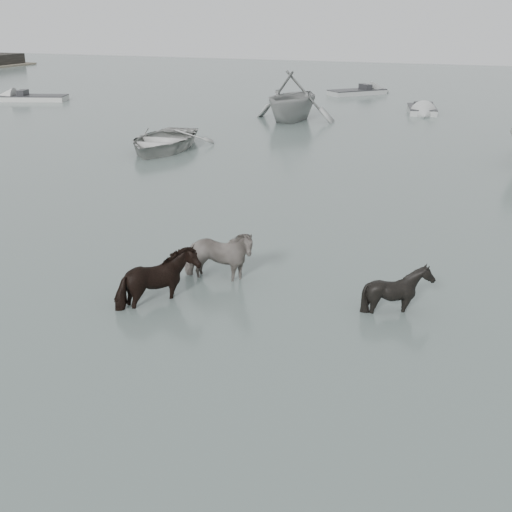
# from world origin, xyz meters

# --- Properties ---
(ground) EXTENTS (140.00, 140.00, 0.00)m
(ground) POSITION_xyz_m (0.00, 0.00, 0.00)
(ground) COLOR #556561
(ground) RESTS_ON ground
(pony_pinto) EXTENTS (1.91, 1.04, 1.54)m
(pony_pinto) POSITION_xyz_m (-0.58, 0.90, 0.77)
(pony_pinto) COLOR black
(pony_pinto) RESTS_ON ground
(pony_dark) EXTENTS (1.54, 1.73, 1.57)m
(pony_dark) POSITION_xyz_m (-1.25, -0.74, 0.78)
(pony_dark) COLOR black
(pony_dark) RESTS_ON ground
(pony_black) EXTENTS (1.49, 1.39, 1.36)m
(pony_black) POSITION_xyz_m (3.66, 0.74, 0.68)
(pony_black) COLOR black
(pony_black) RESTS_ON ground
(rowboat_lead) EXTENTS (4.41, 5.78, 1.12)m
(rowboat_lead) POSITION_xyz_m (-9.11, 14.00, 0.56)
(rowboat_lead) COLOR #AEAFAA
(rowboat_lead) RESTS_ON ground
(rowboat_trail) EXTENTS (5.37, 6.07, 2.98)m
(rowboat_trail) POSITION_xyz_m (-6.06, 24.07, 1.49)
(rowboat_trail) COLOR #999C99
(rowboat_trail) RESTS_ON ground
(skiff_outer) EXTENTS (6.50, 3.49, 0.75)m
(skiff_outer) POSITION_xyz_m (-25.86, 25.98, 0.38)
(skiff_outer) COLOR beige
(skiff_outer) RESTS_ON ground
(skiff_mid) EXTENTS (2.47, 4.89, 0.75)m
(skiff_mid) POSITION_xyz_m (0.63, 29.82, 0.38)
(skiff_mid) COLOR #A3A6A3
(skiff_mid) RESTS_ON ground
(skiff_far) EXTENTS (5.40, 5.57, 0.75)m
(skiff_far) POSITION_xyz_m (-5.14, 37.50, 0.38)
(skiff_far) COLOR #9EA19E
(skiff_far) RESTS_ON ground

